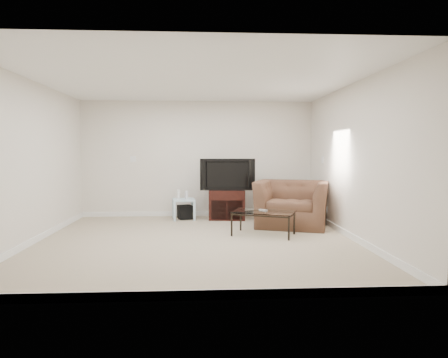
{
  "coord_description": "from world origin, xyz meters",
  "views": [
    {
      "loc": [
        0.09,
        -6.22,
        1.42
      ],
      "look_at": [
        0.5,
        1.2,
        0.9
      ],
      "focal_mm": 32.0,
      "sensor_mm": 36.0,
      "label": 1
    }
  ],
  "objects": [
    {
      "name": "subwoofer",
      "position": [
        -0.27,
        2.07,
        0.15
      ],
      "size": [
        0.34,
        0.34,
        0.28
      ],
      "primitive_type": "cube",
      "rotation": [
        0.0,
        0.0,
        0.28
      ],
      "color": "black",
      "rests_on": "floor"
    },
    {
      "name": "game_case",
      "position": [
        -0.24,
        2.04,
        0.51
      ],
      "size": [
        0.08,
        0.13,
        0.17
      ],
      "primitive_type": "cube",
      "rotation": [
        0.0,
        0.0,
        0.27
      ],
      "color": "silver",
      "rests_on": "side_table"
    },
    {
      "name": "television",
      "position": [
        0.62,
        2.02,
        0.94
      ],
      "size": [
        1.06,
        0.25,
        0.65
      ],
      "primitive_type": "imported",
      "rotation": [
        0.0,
        0.0,
        -0.04
      ],
      "color": "black",
      "rests_on": "tv_stand"
    },
    {
      "name": "recliner",
      "position": [
        1.79,
        1.2,
        0.58
      ],
      "size": [
        1.53,
        1.23,
        1.16
      ],
      "primitive_type": "imported",
      "rotation": [
        0.0,
        0.0,
        -0.32
      ],
      "color": "brown",
      "rests_on": "floor"
    },
    {
      "name": "plate_right_switch",
      "position": [
        2.49,
        1.6,
        1.25
      ],
      "size": [
        0.02,
        0.09,
        0.13
      ],
      "primitive_type": "cube",
      "color": "white",
      "rests_on": "wall_right"
    },
    {
      "name": "side_table",
      "position": [
        -0.29,
        2.05,
        0.21
      ],
      "size": [
        0.5,
        0.5,
        0.43
      ],
      "primitive_type": null,
      "rotation": [
        0.0,
        0.0,
        0.13
      ],
      "color": "silver",
      "rests_on": "floor"
    },
    {
      "name": "wall_back",
      "position": [
        0.0,
        2.5,
        1.25
      ],
      "size": [
        5.0,
        0.02,
        2.5
      ],
      "primitive_type": "cube",
      "color": "silver",
      "rests_on": "ground"
    },
    {
      "name": "remote",
      "position": [
        1.14,
        0.52,
        0.41
      ],
      "size": [
        0.15,
        0.15,
        0.02
      ],
      "primitive_type": "cube",
      "rotation": [
        0.0,
        0.0,
        -0.79
      ],
      "color": "#B2B2B7",
      "rests_on": "coffee_table"
    },
    {
      "name": "wall_left",
      "position": [
        -2.5,
        0.0,
        1.25
      ],
      "size": [
        0.02,
        5.0,
        2.5
      ],
      "primitive_type": "cube",
      "color": "silver",
      "rests_on": "ground"
    },
    {
      "name": "ceiling",
      "position": [
        0.0,
        0.0,
        2.5
      ],
      "size": [
        5.0,
        5.0,
        0.0
      ],
      "primitive_type": "plane",
      "color": "white",
      "rests_on": "ground"
    },
    {
      "name": "tv_stand",
      "position": [
        0.62,
        2.05,
        0.31
      ],
      "size": [
        0.79,
        0.59,
        0.62
      ],
      "primitive_type": null,
      "rotation": [
        0.0,
        0.0,
        -0.11
      ],
      "color": "black",
      "rests_on": "floor"
    },
    {
      "name": "wall_right",
      "position": [
        2.5,
        0.0,
        1.25
      ],
      "size": [
        0.02,
        5.0,
        2.5
      ],
      "primitive_type": "cube",
      "color": "silver",
      "rests_on": "ground"
    },
    {
      "name": "coffee_table",
      "position": [
        1.12,
        0.4,
        0.2
      ],
      "size": [
        1.18,
        0.94,
        0.4
      ],
      "primitive_type": null,
      "rotation": [
        0.0,
        0.0,
        -0.4
      ],
      "color": "black",
      "rests_on": "floor"
    },
    {
      "name": "floor",
      "position": [
        0.0,
        0.0,
        0.0
      ],
      "size": [
        5.0,
        5.0,
        0.0
      ],
      "primitive_type": "plane",
      "color": "tan",
      "rests_on": "ground"
    },
    {
      "name": "game_console",
      "position": [
        -0.4,
        2.02,
        0.53
      ],
      "size": [
        0.06,
        0.15,
        0.2
      ],
      "primitive_type": "cube",
      "rotation": [
        0.0,
        0.0,
        0.1
      ],
      "color": "white",
      "rests_on": "side_table"
    },
    {
      "name": "plate_right_outlet",
      "position": [
        2.49,
        1.3,
        0.3
      ],
      "size": [
        0.02,
        0.08,
        0.12
      ],
      "primitive_type": "cube",
      "color": "white",
      "rests_on": "wall_right"
    },
    {
      "name": "plate_back",
      "position": [
        -1.4,
        2.49,
        1.25
      ],
      "size": [
        0.12,
        0.02,
        0.12
      ],
      "primitive_type": "cube",
      "color": "white",
      "rests_on": "wall_back"
    },
    {
      "name": "dvd_player",
      "position": [
        0.61,
        2.01,
        0.51
      ],
      "size": [
        0.46,
        0.35,
        0.06
      ],
      "primitive_type": "cube",
      "rotation": [
        0.0,
        0.0,
        -0.11
      ],
      "color": "black",
      "rests_on": "tv_stand"
    }
  ]
}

